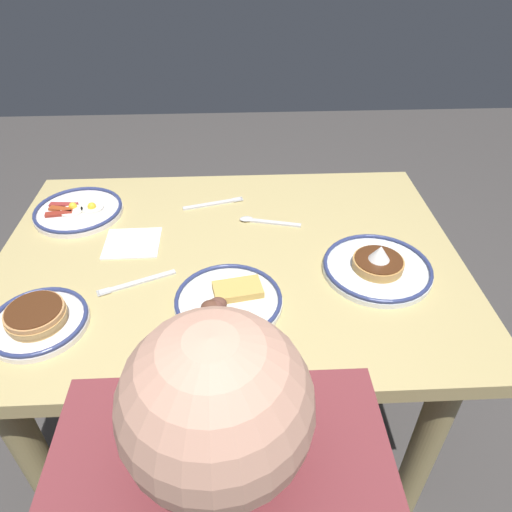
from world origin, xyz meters
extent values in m
plane|color=#433F3D|center=(0.00, 0.00, 0.00)|extent=(6.00, 6.00, 0.00)
cube|color=tan|center=(0.00, 0.00, 0.72)|extent=(1.23, 0.90, 0.04)
cylinder|color=tan|center=(-0.51, -0.34, 0.35)|extent=(0.08, 0.08, 0.70)
cylinder|color=tan|center=(0.51, -0.34, 0.35)|extent=(0.08, 0.08, 0.70)
cylinder|color=tan|center=(-0.51, 0.34, 0.35)|extent=(0.08, 0.08, 0.70)
cylinder|color=tan|center=(0.51, 0.34, 0.35)|extent=(0.08, 0.08, 0.70)
cylinder|color=white|center=(0.45, -0.22, 0.74)|extent=(0.26, 0.26, 0.01)
torus|color=navy|center=(0.45, -0.22, 0.75)|extent=(0.26, 0.26, 0.01)
cylinder|color=white|center=(0.41, -0.23, 0.75)|extent=(0.07, 0.07, 0.01)
sphere|color=yellow|center=(0.41, -0.23, 0.76)|extent=(0.03, 0.03, 0.03)
cylinder|color=white|center=(0.47, -0.21, 0.75)|extent=(0.06, 0.06, 0.01)
sphere|color=yellow|center=(0.47, -0.23, 0.76)|extent=(0.02, 0.02, 0.02)
cube|color=#9D2F2C|center=(0.50, -0.25, 0.75)|extent=(0.09, 0.03, 0.01)
cube|color=#A7421D|center=(0.50, -0.22, 0.75)|extent=(0.08, 0.04, 0.01)
cube|color=maroon|center=(0.50, -0.20, 0.75)|extent=(0.08, 0.03, 0.01)
cylinder|color=white|center=(0.42, 0.24, 0.74)|extent=(0.22, 0.22, 0.01)
torus|color=navy|center=(0.42, 0.24, 0.75)|extent=(0.22, 0.22, 0.01)
cylinder|color=tan|center=(0.42, 0.24, 0.76)|extent=(0.13, 0.13, 0.01)
cylinder|color=tan|center=(0.42, 0.24, 0.77)|extent=(0.13, 0.13, 0.01)
cylinder|color=tan|center=(0.42, 0.24, 0.78)|extent=(0.13, 0.13, 0.01)
cylinder|color=#4C2814|center=(0.42, 0.24, 0.79)|extent=(0.12, 0.12, 0.00)
cylinder|color=white|center=(-0.38, 0.09, 0.74)|extent=(0.28, 0.28, 0.01)
torus|color=navy|center=(-0.38, 0.09, 0.75)|extent=(0.27, 0.27, 0.01)
cylinder|color=#C89447|center=(-0.38, 0.09, 0.76)|extent=(0.13, 0.13, 0.01)
cylinder|color=tan|center=(-0.38, 0.09, 0.77)|extent=(0.13, 0.13, 0.01)
cylinder|color=#4C2814|center=(-0.38, 0.09, 0.78)|extent=(0.12, 0.12, 0.00)
cone|color=white|center=(-0.38, 0.09, 0.80)|extent=(0.05, 0.05, 0.04)
cylinder|color=white|center=(0.00, 0.19, 0.74)|extent=(0.25, 0.25, 0.01)
torus|color=navy|center=(0.00, 0.19, 0.75)|extent=(0.25, 0.25, 0.01)
cube|color=gold|center=(-0.02, 0.16, 0.76)|extent=(0.12, 0.09, 0.02)
ellipsoid|color=brown|center=(0.02, 0.22, 0.77)|extent=(0.04, 0.03, 0.03)
ellipsoid|color=brown|center=(0.04, 0.23, 0.77)|extent=(0.05, 0.03, 0.03)
ellipsoid|color=brown|center=(0.03, 0.22, 0.76)|extent=(0.04, 0.03, 0.03)
ellipsoid|color=brown|center=(0.03, 0.22, 0.76)|extent=(0.04, 0.03, 0.03)
ellipsoid|color=brown|center=(0.03, 0.23, 0.77)|extent=(0.04, 0.03, 0.03)
cube|color=white|center=(0.27, -0.06, 0.74)|extent=(0.15, 0.14, 0.00)
cube|color=silver|center=(0.22, 0.10, 0.74)|extent=(0.18, 0.09, 0.01)
cube|color=silver|center=(0.31, 0.13, 0.74)|extent=(0.03, 0.01, 0.00)
cube|color=silver|center=(0.30, 0.13, 0.74)|extent=(0.03, 0.01, 0.00)
cube|color=silver|center=(0.30, 0.14, 0.74)|extent=(0.03, 0.01, 0.00)
cube|color=silver|center=(0.30, 0.15, 0.74)|extent=(0.03, 0.01, 0.00)
cube|color=silver|center=(0.05, -0.26, 0.74)|extent=(0.18, 0.06, 0.01)
cube|color=silver|center=(-0.03, -0.27, 0.74)|extent=(0.03, 0.01, 0.00)
cube|color=silver|center=(-0.03, -0.28, 0.74)|extent=(0.03, 0.01, 0.00)
cube|color=silver|center=(-0.03, -0.29, 0.74)|extent=(0.03, 0.01, 0.00)
cube|color=silver|center=(-0.03, -0.29, 0.74)|extent=(0.03, 0.01, 0.00)
cube|color=silver|center=(-0.13, -0.15, 0.74)|extent=(0.17, 0.05, 0.01)
ellipsoid|color=silver|center=(-0.05, -0.17, 0.74)|extent=(0.04, 0.03, 0.01)
sphere|color=#D99E83|center=(0.00, 0.72, 1.10)|extent=(0.20, 0.20, 0.20)
cylinder|color=#E0A687|center=(0.00, 0.54, 0.78)|extent=(0.08, 0.08, 0.26)
camera|label=1|loc=(-0.03, 0.99, 1.50)|focal=32.72mm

